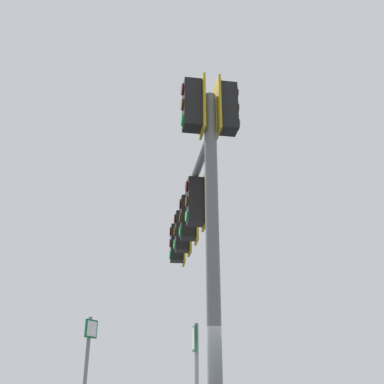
{
  "coord_description": "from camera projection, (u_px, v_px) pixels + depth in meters",
  "views": [
    {
      "loc": [
        2.86,
        -5.99,
        1.75
      ],
      "look_at": [
        -0.49,
        1.42,
        5.3
      ],
      "focal_mm": 41.9,
      "sensor_mm": 36.0,
      "label": 1
    }
  ],
  "objects": [
    {
      "name": "signal_mast_assembly",
      "position": [
        196.0,
        210.0,
        8.29
      ],
      "size": [
        3.42,
        4.81,
        6.55
      ],
      "color": "slate",
      "rests_on": "ground"
    }
  ]
}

